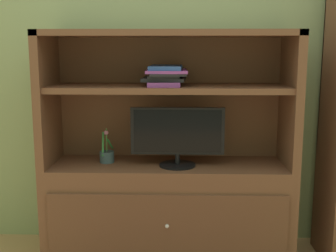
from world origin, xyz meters
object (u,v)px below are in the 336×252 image
Objects in this scene: media_console at (168,186)px; potted_plant at (107,156)px; tv_monitor at (177,135)px; magazine_stack at (165,75)px.

media_console reaches higher than potted_plant.
potted_plant is at bearing 170.87° from tv_monitor.
tv_monitor is 0.48m from potted_plant.
tv_monitor is at bearing -35.90° from magazine_stack.
magazine_stack is at bearing -2.48° from potted_plant.
media_console is 4.48× the size of magazine_stack.
potted_plant is at bearing 178.05° from media_console.
tv_monitor is 0.37m from magazine_stack.
media_console is 0.35m from tv_monitor.
media_console reaches higher than tv_monitor.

